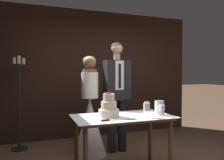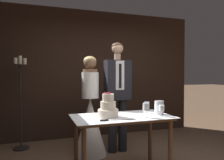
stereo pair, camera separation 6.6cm
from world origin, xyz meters
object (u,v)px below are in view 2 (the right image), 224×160
object	(u,v)px
tiered_cake	(108,108)
groom	(117,92)
wine_glass_middle	(162,109)
hurricane_candle	(159,108)
cake_knife	(111,120)
wine_glass_near	(146,108)
cake_table	(122,124)
wine_glass_far	(147,105)
candle_stand	(21,102)
bride	(90,119)

from	to	relation	value
tiered_cake	groom	size ratio (longest dim) A/B	0.17
wine_glass_middle	hurricane_candle	size ratio (longest dim) A/B	0.79
cake_knife	hurricane_candle	bearing A→B (deg)	14.94
tiered_cake	groom	xyz separation A→B (m)	(0.43, 0.82, 0.14)
wine_glass_near	hurricane_candle	size ratio (longest dim) A/B	0.98
cake_table	wine_glass_near	xyz separation A→B (m)	(0.25, -0.19, 0.23)
tiered_cake	hurricane_candle	world-z (taller)	tiered_cake
cake_table	groom	world-z (taller)	groom
wine_glass_near	wine_glass_middle	size ratio (longest dim) A/B	1.24
wine_glass_near	wine_glass_far	distance (m)	0.35
cake_table	groom	bearing A→B (deg)	73.78
cake_table	tiered_cake	world-z (taller)	tiered_cake
candle_stand	groom	bearing A→B (deg)	-23.21
wine_glass_middle	groom	distance (m)	1.05
hurricane_candle	groom	size ratio (longest dim) A/B	0.10
bride	tiered_cake	bearing A→B (deg)	-86.72
cake_table	wine_glass_far	distance (m)	0.49
wine_glass_far	groom	distance (m)	0.75
cake_table	candle_stand	size ratio (longest dim) A/B	0.79
wine_glass_near	groom	bearing A→B (deg)	90.83
wine_glass_far	hurricane_candle	bearing A→B (deg)	-59.03
groom	wine_glass_middle	bearing A→B (deg)	-76.33
cake_knife	groom	world-z (taller)	groom
cake_table	hurricane_candle	xyz separation A→B (m)	(0.53, -0.06, 0.19)
cake_knife	candle_stand	distance (m)	2.06
cake_table	wine_glass_far	xyz separation A→B (m)	(0.43, 0.11, 0.21)
bride	groom	size ratio (longest dim) A/B	0.87
wine_glass_near	tiered_cake	bearing A→B (deg)	156.22
hurricane_candle	cake_knife	bearing A→B (deg)	-167.56
cake_table	wine_glass_far	size ratio (longest dim) A/B	8.32
cake_knife	groom	size ratio (longest dim) A/B	0.23
hurricane_candle	groom	xyz separation A→B (m)	(-0.29, 0.88, 0.17)
cake_table	cake_knife	xyz separation A→B (m)	(-0.23, -0.22, 0.11)
tiered_cake	candle_stand	bearing A→B (deg)	127.63
tiered_cake	wine_glass_far	xyz separation A→B (m)	(0.62, 0.11, -0.01)
tiered_cake	wine_glass_middle	size ratio (longest dim) A/B	2.17
candle_stand	wine_glass_near	bearing A→B (deg)	-46.63
cake_table	wine_glass_middle	bearing A→B (deg)	-21.35
wine_glass_near	hurricane_candle	world-z (taller)	hurricane_candle
wine_glass_middle	groom	xyz separation A→B (m)	(-0.25, 1.01, 0.16)
wine_glass_middle	bride	world-z (taller)	bride
tiered_cake	candle_stand	distance (m)	1.89
wine_glass_near	candle_stand	world-z (taller)	candle_stand
cake_table	wine_glass_middle	world-z (taller)	wine_glass_middle
wine_glass_near	bride	world-z (taller)	bride
cake_table	groom	distance (m)	0.93
cake_knife	wine_glass_middle	xyz separation A→B (m)	(0.72, 0.03, 0.09)
cake_knife	wine_glass_middle	world-z (taller)	wine_glass_middle
cake_knife	tiered_cake	bearing A→B (deg)	82.65
cake_table	hurricane_candle	size ratio (longest dim) A/B	6.99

